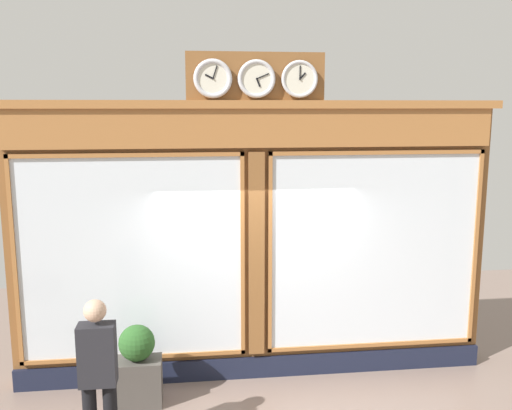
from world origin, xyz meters
TOP-DOWN VIEW (x-y plane):
  - shop_facade at (0.00, -0.13)m, footprint 6.25×0.42m
  - pedestrian at (1.76, 1.57)m, footprint 0.36×0.22m
  - planter_box at (1.48, 0.52)m, footprint 0.56×0.36m
  - planter_shrub at (1.48, 0.52)m, footprint 0.43×0.43m

SIDE VIEW (x-z plane):
  - planter_box at x=1.48m, z-range 0.00..0.56m
  - planter_shrub at x=1.48m, z-range 0.56..0.99m
  - pedestrian at x=1.76m, z-range 0.09..1.78m
  - shop_facade at x=0.00m, z-range -0.26..3.91m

